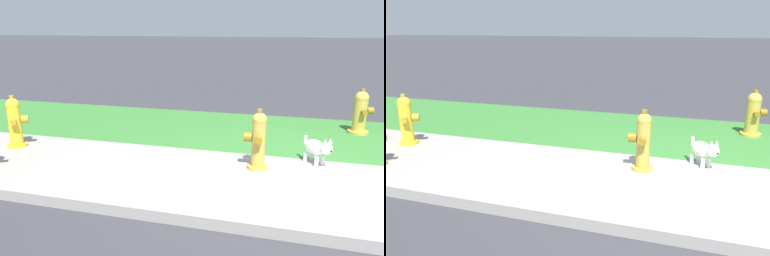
% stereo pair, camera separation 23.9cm
% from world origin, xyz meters
% --- Properties ---
extents(ground_plane, '(120.00, 120.00, 0.00)m').
position_xyz_m(ground_plane, '(0.00, 0.00, 0.00)').
color(ground_plane, '#38383D').
extents(sidewalk_pavement, '(18.00, 2.00, 0.01)m').
position_xyz_m(sidewalk_pavement, '(0.00, 0.00, 0.01)').
color(sidewalk_pavement, '#9E9993').
rests_on(sidewalk_pavement, ground).
extents(grass_verge, '(18.00, 2.54, 0.01)m').
position_xyz_m(grass_verge, '(0.00, 2.27, 0.00)').
color(grass_verge, '#387A33').
rests_on(grass_verge, ground).
extents(street_curb, '(18.00, 0.16, 0.12)m').
position_xyz_m(street_curb, '(0.00, -1.08, 0.06)').
color(street_curb, '#9E9993').
rests_on(street_curb, ground).
extents(fire_hydrant_across_street, '(0.39, 0.41, 0.78)m').
position_xyz_m(fire_hydrant_across_street, '(0.87, 2.63, 0.38)').
color(fire_hydrant_across_street, gold).
rests_on(fire_hydrant_across_street, ground).
extents(fire_hydrant_by_grass_verge, '(0.34, 0.35, 0.80)m').
position_xyz_m(fire_hydrant_by_grass_verge, '(-4.26, 0.42, 0.39)').
color(fire_hydrant_by_grass_verge, yellow).
rests_on(fire_hydrant_by_grass_verge, ground).
extents(fire_hydrant_near_corner, '(0.33, 0.36, 0.79)m').
position_xyz_m(fire_hydrant_near_corner, '(-0.64, 0.48, 0.38)').
color(fire_hydrant_near_corner, gold).
rests_on(fire_hydrant_near_corner, ground).
extents(small_white_dog, '(0.39, 0.41, 0.41)m').
position_xyz_m(small_white_dog, '(0.11, 0.83, 0.23)').
color(small_white_dog, white).
rests_on(small_white_dog, ground).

